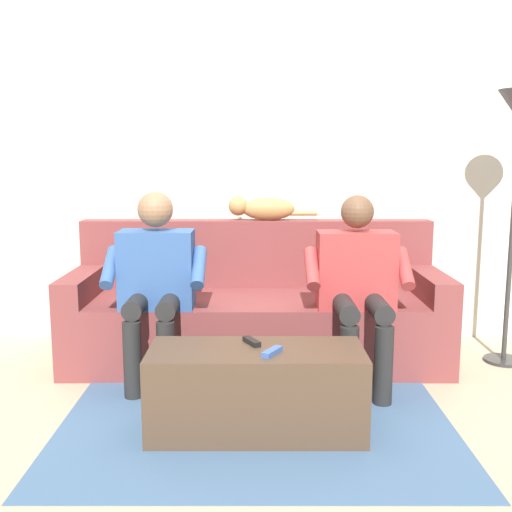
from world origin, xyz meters
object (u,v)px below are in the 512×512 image
cat_on_backrest (261,208)px  remote_black (251,342)px  remote_blue (272,352)px  couch (256,314)px  person_left_seated (357,279)px  person_right_seated (155,276)px  coffee_table (256,391)px

cat_on_backrest → remote_black: bearing=87.4°
remote_blue → remote_black: bearing=-118.3°
couch → remote_blue: 1.14m
person_left_seated → person_right_seated: size_ratio=0.98×
person_left_seated → person_right_seated: (1.15, -0.02, 0.01)m
couch → remote_black: size_ratio=18.38×
remote_blue → couch: bearing=-146.5°
person_left_seated → remote_blue: 0.90m
remote_blue → cat_on_backrest: bearing=-148.6°
remote_blue → remote_black: size_ratio=1.06×
coffee_table → remote_blue: (-0.07, 0.08, 0.21)m
couch → person_left_seated: bearing=144.8°
person_left_seated → cat_on_backrest: person_left_seated is taller
couch → coffee_table: (0.00, 1.05, -0.09)m
coffee_table → person_right_seated: (0.57, -0.67, 0.42)m
coffee_table → remote_black: remote_black is taller
person_right_seated → cat_on_backrest: (-0.61, -0.65, 0.33)m
couch → cat_on_backrest: (-0.04, -0.27, 0.66)m
cat_on_backrest → remote_blue: 1.49m
coffee_table → cat_on_backrest: size_ratio=1.70×
person_left_seated → cat_on_backrest: 0.93m
person_right_seated → remote_black: bearing=132.7°
person_left_seated → cat_on_backrest: size_ratio=1.82×
coffee_table → person_right_seated: size_ratio=0.92×
coffee_table → person_right_seated: 0.98m
person_left_seated → person_right_seated: 1.15m
couch → cat_on_backrest: 0.71m
coffee_table → remote_black: bearing=-73.9°
couch → coffee_table: bearing=90.0°
person_right_seated → remote_black: person_right_seated is taller
coffee_table → person_left_seated: size_ratio=0.94×
remote_black → cat_on_backrest: bearing=-30.6°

